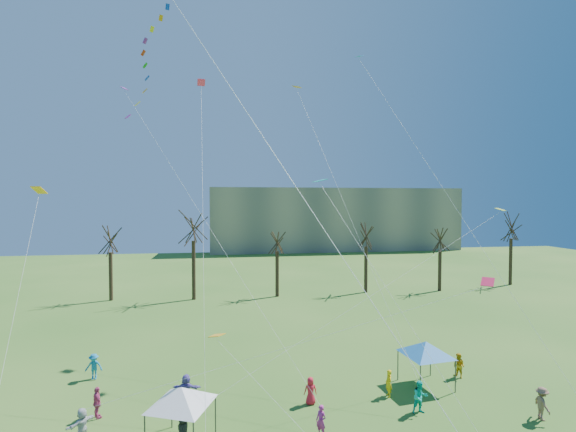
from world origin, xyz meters
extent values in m
cube|color=gray|center=(22.00, 82.00, 7.50)|extent=(60.00, 14.00, 15.00)
cylinder|color=black|center=(-18.01, 35.54, 2.86)|extent=(0.44, 0.44, 5.72)
cylinder|color=black|center=(-8.31, 34.47, 3.53)|extent=(0.44, 0.44, 7.06)
cylinder|color=black|center=(1.77, 34.47, 2.80)|extent=(0.44, 0.44, 5.61)
cylinder|color=black|center=(13.39, 34.97, 2.97)|extent=(0.44, 0.44, 5.95)
cylinder|color=black|center=(23.30, 34.31, 2.68)|extent=(0.44, 0.44, 5.37)
cylinder|color=black|center=(35.24, 36.42, 3.28)|extent=(0.44, 0.44, 6.55)
cylinder|color=white|center=(-1.83, 1.01, 12.40)|extent=(0.02, 0.02, 26.35)
cylinder|color=#3F3F44|center=(-7.28, 6.68, 0.98)|extent=(0.09, 0.09, 1.96)
cylinder|color=#3F3F44|center=(-5.02, 5.78, 0.98)|extent=(0.09, 0.09, 1.96)
pyramid|color=white|center=(-6.60, 5.10, 2.38)|extent=(3.47, 3.47, 0.84)
cylinder|color=#3F3F44|center=(6.95, 7.66, 1.00)|extent=(0.07, 0.07, 2.00)
cylinder|color=#3F3F44|center=(9.41, 7.97, 1.00)|extent=(0.07, 0.07, 2.00)
cylinder|color=#3F3F44|center=(6.64, 10.13, 1.00)|extent=(0.07, 0.07, 2.00)
cylinder|color=#3F3F44|center=(9.10, 10.43, 1.00)|extent=(0.07, 0.07, 2.00)
pyramid|color=#2574BC|center=(8.03, 9.05, 2.43)|extent=(3.79, 3.79, 0.86)
imported|color=silver|center=(-11.47, 6.18, 0.80)|extent=(1.28, 1.46, 1.60)
imported|color=black|center=(-6.50, 4.76, 0.85)|extent=(0.66, 0.90, 1.70)
imported|color=#AE2B84|center=(0.18, 4.73, 0.78)|extent=(0.65, 0.68, 1.56)
imported|color=#0DBFA7|center=(6.13, 6.04, 0.90)|extent=(0.88, 0.69, 1.79)
imported|color=brown|center=(12.27, 4.41, 0.88)|extent=(0.79, 1.21, 1.75)
imported|color=#CB437A|center=(-11.38, 8.22, 0.85)|extent=(0.89, 1.07, 1.70)
imported|color=#6754B7|center=(-6.77, 8.99, 0.88)|extent=(1.69, 0.76, 1.76)
imported|color=red|center=(0.33, 7.95, 0.78)|extent=(0.76, 0.50, 1.55)
imported|color=yellow|center=(5.16, 8.11, 0.80)|extent=(0.40, 0.59, 1.61)
imported|color=gold|center=(10.81, 9.83, 0.80)|extent=(0.85, 0.95, 1.61)
imported|color=#1677B0|center=(-13.12, 13.33, 0.84)|extent=(1.11, 0.66, 1.68)
cube|color=#FFA90D|center=(-13.93, 7.95, 12.30)|extent=(0.64, 0.72, 0.38)
cylinder|color=white|center=(-13.42, 4.15, 6.80)|extent=(0.01, 0.01, 13.08)
cube|color=#F72969|center=(-6.19, 15.99, 20.47)|extent=(0.63, 0.74, 0.34)
cylinder|color=white|center=(-5.73, 8.61, 10.88)|extent=(0.01, 0.01, 23.89)
cube|color=#FFAB1A|center=(-4.90, 4.40, 5.46)|extent=(0.85, 0.83, 0.19)
cylinder|color=white|center=(-2.55, 2.20, 3.38)|extent=(0.01, 0.01, 7.45)
cube|color=#1BCBC8|center=(1.17, 9.18, 12.98)|extent=(0.93, 0.80, 0.20)
cylinder|color=white|center=(3.62, 4.52, 7.14)|extent=(0.01, 0.01, 15.43)
cube|color=#2A92F0|center=(6.74, 18.56, 23.98)|extent=(0.80, 0.79, 0.22)
cylinder|color=white|center=(9.08, 9.21, 12.64)|extent=(0.01, 0.01, 29.47)
cube|color=#C11842|center=(8.35, 3.60, 7.74)|extent=(0.91, 0.92, 0.34)
cylinder|color=white|center=(-1.56, 4.89, 4.52)|extent=(0.01, 0.01, 20.88)
cube|color=#B4E235|center=(15.32, 12.10, 11.15)|extent=(0.74, 0.80, 0.22)
cylinder|color=white|center=(4.41, 8.43, 6.22)|extent=(0.01, 0.01, 24.88)
cube|color=purple|center=(-12.49, 19.82, 20.83)|extent=(0.70, 0.68, 0.30)
cylinder|color=white|center=(-6.15, 12.27, 11.07)|extent=(0.01, 0.01, 27.46)
cube|color=orange|center=(1.98, 21.91, 22.16)|extent=(0.95, 0.92, 0.21)
cylinder|color=white|center=(4.05, 13.97, 11.73)|extent=(0.01, 0.01, 26.22)
camera|label=1|loc=(-4.44, -14.36, 11.68)|focal=25.00mm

